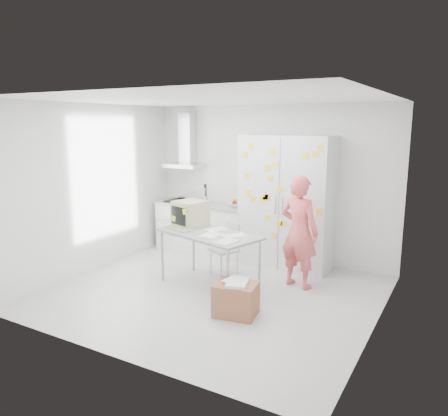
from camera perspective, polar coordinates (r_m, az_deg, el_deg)
The scene contains 10 objects.
floor at distance 6.38m, azimuth -1.64°, elevation -11.07°, with size 4.50×4.00×0.02m, color silver.
walls at distance 6.62m, azimuth 1.53°, elevation 1.99°, with size 4.52×4.01×2.70m.
ceiling at distance 5.92m, azimuth -1.79°, elevation 14.02°, with size 4.50×4.00×0.02m, color white.
counter_run at distance 8.22m, azimuth -2.66°, elevation -2.47°, with size 1.84×0.63×1.28m.
range_hood at distance 8.36m, azimuth -4.90°, elevation 8.05°, with size 0.70×0.48×1.01m.
tall_cabinet at distance 7.33m, azimuth 8.15°, elevation 0.79°, with size 1.50×0.68×2.20m.
person at distance 6.46m, azimuth 9.80°, elevation -3.09°, with size 0.61×0.40×1.67m, color #E55959.
desk at distance 6.56m, azimuth -3.62°, elevation -1.86°, with size 1.69×1.15×1.22m.
chair at distance 6.98m, azimuth 0.47°, elevation -4.90°, with size 0.51×0.51×0.84m.
cardboard_box at distance 5.62m, azimuth 1.57°, elevation -11.76°, with size 0.58×0.50×0.46m.
Camera 1 is at (3.07, -5.05, 2.40)m, focal length 35.00 mm.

